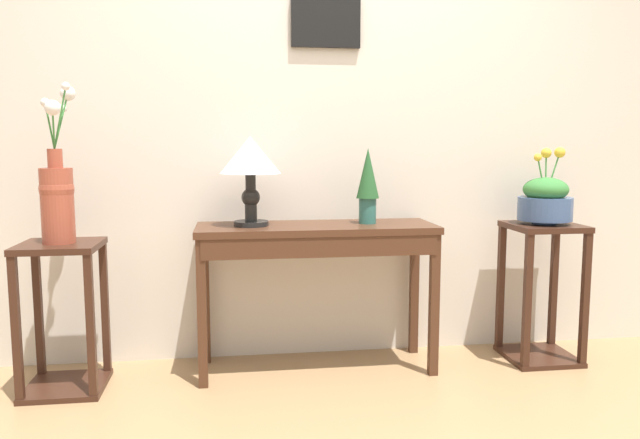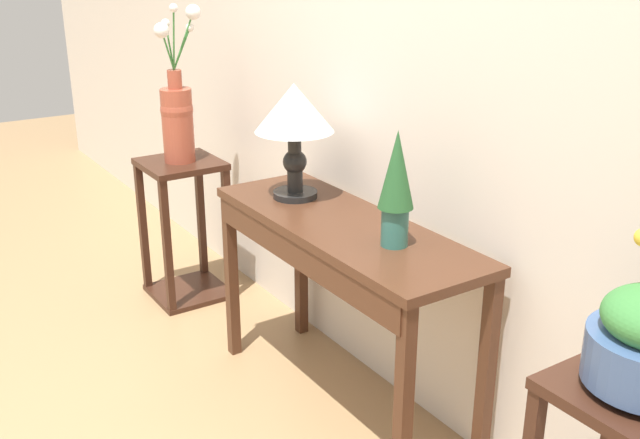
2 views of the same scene
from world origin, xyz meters
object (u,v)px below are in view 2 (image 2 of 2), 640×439
object	(u,v)px
console_table	(338,252)
potted_plant_on_console	(396,183)
table_lamp	(294,116)
flower_vase_tall_left	(177,112)
pedestal_stand_left	(185,230)

from	to	relation	value
console_table	potted_plant_on_console	xyz separation A→B (m)	(0.27, 0.04, 0.33)
table_lamp	flower_vase_tall_left	world-z (taller)	flower_vase_tall_left
table_lamp	potted_plant_on_console	distance (m)	0.61
table_lamp	console_table	bearing A→B (deg)	-4.12
table_lamp	potted_plant_on_console	bearing A→B (deg)	1.46
console_table	pedestal_stand_left	xyz separation A→B (m)	(-1.23, -0.08, -0.30)
potted_plant_on_console	flower_vase_tall_left	world-z (taller)	flower_vase_tall_left
console_table	flower_vase_tall_left	size ratio (longest dim) A/B	1.65
potted_plant_on_console	console_table	bearing A→B (deg)	-171.74
console_table	potted_plant_on_console	size ratio (longest dim) A/B	3.12
table_lamp	potted_plant_on_console	xyz separation A→B (m)	(0.60, 0.02, -0.11)
pedestal_stand_left	flower_vase_tall_left	distance (m)	0.60
pedestal_stand_left	flower_vase_tall_left	xyz separation A→B (m)	(0.00, 0.00, 0.60)
flower_vase_tall_left	pedestal_stand_left	bearing A→B (deg)	-146.61
table_lamp	pedestal_stand_left	bearing A→B (deg)	-173.29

